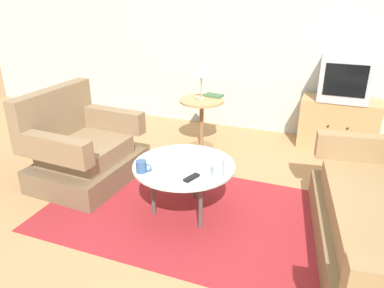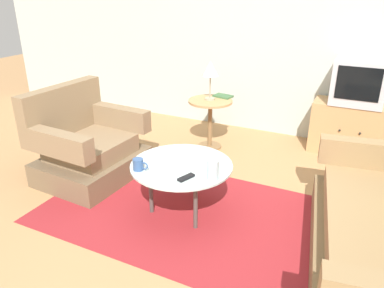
{
  "view_description": "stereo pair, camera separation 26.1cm",
  "coord_description": "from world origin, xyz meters",
  "px_view_note": "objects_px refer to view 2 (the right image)",
  "views": [
    {
      "loc": [
        0.95,
        -2.41,
        1.86
      ],
      "look_at": [
        -0.15,
        0.43,
        0.55
      ],
      "focal_mm": 34.88,
      "sensor_mm": 36.0,
      "label": 1
    },
    {
      "loc": [
        1.19,
        -2.3,
        1.86
      ],
      "look_at": [
        -0.15,
        0.43,
        0.55
      ],
      "focal_mm": 34.88,
      "sensor_mm": 36.0,
      "label": 2
    }
  ],
  "objects_px": {
    "table_lamp": "(210,70)",
    "book": "(223,96)",
    "vase": "(213,165)",
    "tv_remote_dark": "(186,177)",
    "tv_stand": "(351,128)",
    "armchair": "(87,148)",
    "coffee_table": "(181,168)",
    "side_table": "(210,114)",
    "mug": "(139,164)",
    "television": "(359,82)"
  },
  "relations": [
    {
      "from": "table_lamp",
      "to": "book",
      "type": "xyz_separation_m",
      "value": [
        0.1,
        0.17,
        -0.34
      ]
    },
    {
      "from": "vase",
      "to": "book",
      "type": "height_order",
      "value": "vase"
    },
    {
      "from": "vase",
      "to": "tv_remote_dark",
      "type": "height_order",
      "value": "vase"
    },
    {
      "from": "tv_stand",
      "to": "armchair",
      "type": "bearing_deg",
      "value": -142.6
    },
    {
      "from": "armchair",
      "to": "coffee_table",
      "type": "height_order",
      "value": "armchair"
    },
    {
      "from": "side_table",
      "to": "book",
      "type": "height_order",
      "value": "book"
    },
    {
      "from": "mug",
      "to": "armchair",
      "type": "bearing_deg",
      "value": 155.4
    },
    {
      "from": "armchair",
      "to": "mug",
      "type": "distance_m",
      "value": 1.04
    },
    {
      "from": "armchair",
      "to": "vase",
      "type": "bearing_deg",
      "value": 82.04
    },
    {
      "from": "side_table",
      "to": "table_lamp",
      "type": "relative_size",
      "value": 1.33
    },
    {
      "from": "book",
      "to": "tv_stand",
      "type": "bearing_deg",
      "value": 26.69
    },
    {
      "from": "television",
      "to": "mug",
      "type": "relative_size",
      "value": 4.09
    },
    {
      "from": "mug",
      "to": "coffee_table",
      "type": "bearing_deg",
      "value": 42.45
    },
    {
      "from": "television",
      "to": "book",
      "type": "xyz_separation_m",
      "value": [
        -1.46,
        -0.42,
        -0.24
      ]
    },
    {
      "from": "tv_stand",
      "to": "table_lamp",
      "type": "height_order",
      "value": "table_lamp"
    },
    {
      "from": "side_table",
      "to": "tv_remote_dark",
      "type": "distance_m",
      "value": 1.69
    },
    {
      "from": "armchair",
      "to": "table_lamp",
      "type": "relative_size",
      "value": 2.28
    },
    {
      "from": "coffee_table",
      "to": "tv_remote_dark",
      "type": "height_order",
      "value": "tv_remote_dark"
    },
    {
      "from": "coffee_table",
      "to": "table_lamp",
      "type": "bearing_deg",
      "value": 104.28
    },
    {
      "from": "side_table",
      "to": "armchair",
      "type": "bearing_deg",
      "value": -124.59
    },
    {
      "from": "table_lamp",
      "to": "television",
      "type": "bearing_deg",
      "value": 20.55
    },
    {
      "from": "coffee_table",
      "to": "book",
      "type": "distance_m",
      "value": 1.63
    },
    {
      "from": "coffee_table",
      "to": "vase",
      "type": "height_order",
      "value": "vase"
    },
    {
      "from": "television",
      "to": "mug",
      "type": "bearing_deg",
      "value": -122.92
    },
    {
      "from": "armchair",
      "to": "vase",
      "type": "xyz_separation_m",
      "value": [
        1.53,
        -0.3,
        0.27
      ]
    },
    {
      "from": "side_table",
      "to": "tv_remote_dark",
      "type": "height_order",
      "value": "side_table"
    },
    {
      "from": "vase",
      "to": "tv_remote_dark",
      "type": "relative_size",
      "value": 1.6
    },
    {
      "from": "coffee_table",
      "to": "tv_stand",
      "type": "bearing_deg",
      "value": 59.25
    },
    {
      "from": "table_lamp",
      "to": "mug",
      "type": "xyz_separation_m",
      "value": [
        0.1,
        -1.67,
        -0.44
      ]
    },
    {
      "from": "side_table",
      "to": "tv_remote_dark",
      "type": "bearing_deg",
      "value": -72.88
    },
    {
      "from": "vase",
      "to": "tv_remote_dark",
      "type": "distance_m",
      "value": 0.23
    },
    {
      "from": "side_table",
      "to": "table_lamp",
      "type": "distance_m",
      "value": 0.52
    },
    {
      "from": "television",
      "to": "vase",
      "type": "distance_m",
      "value": 2.31
    },
    {
      "from": "tv_remote_dark",
      "to": "table_lamp",
      "type": "bearing_deg",
      "value": 36.96
    },
    {
      "from": "coffee_table",
      "to": "tv_remote_dark",
      "type": "relative_size",
      "value": 5.54
    },
    {
      "from": "tv_stand",
      "to": "mug",
      "type": "distance_m",
      "value": 2.69
    },
    {
      "from": "coffee_table",
      "to": "tv_remote_dark",
      "type": "xyz_separation_m",
      "value": [
        0.15,
        -0.21,
        0.05
      ]
    },
    {
      "from": "armchair",
      "to": "book",
      "type": "relative_size",
      "value": 4.25
    },
    {
      "from": "tv_stand",
      "to": "book",
      "type": "height_order",
      "value": "book"
    },
    {
      "from": "tv_stand",
      "to": "table_lamp",
      "type": "distance_m",
      "value": 1.79
    },
    {
      "from": "table_lamp",
      "to": "tv_remote_dark",
      "type": "relative_size",
      "value": 2.9
    },
    {
      "from": "mug",
      "to": "tv_remote_dark",
      "type": "xyz_separation_m",
      "value": [
        0.41,
        0.04,
        -0.04
      ]
    },
    {
      "from": "coffee_table",
      "to": "table_lamp",
      "type": "height_order",
      "value": "table_lamp"
    },
    {
      "from": "armchair",
      "to": "vase",
      "type": "distance_m",
      "value": 1.58
    },
    {
      "from": "armchair",
      "to": "side_table",
      "type": "height_order",
      "value": "armchair"
    },
    {
      "from": "tv_stand",
      "to": "tv_remote_dark",
      "type": "distance_m",
      "value": 2.46
    },
    {
      "from": "table_lamp",
      "to": "book",
      "type": "distance_m",
      "value": 0.39
    },
    {
      "from": "armchair",
      "to": "coffee_table",
      "type": "xyz_separation_m",
      "value": [
        1.19,
        -0.18,
        0.11
      ]
    },
    {
      "from": "television",
      "to": "book",
      "type": "distance_m",
      "value": 1.54
    },
    {
      "from": "side_table",
      "to": "tv_stand",
      "type": "relative_size",
      "value": 0.68
    }
  ]
}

